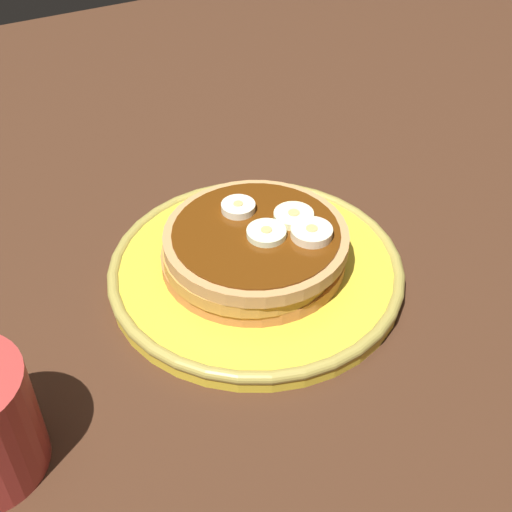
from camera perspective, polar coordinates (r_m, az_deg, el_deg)
ground_plane at (r=63.16cm, az=0.00°, el=-2.85°), size 140.00×140.00×3.00cm
plate at (r=61.46cm, az=0.00°, el=-1.15°), size 26.39×26.39×1.87cm
pancake_stack at (r=59.90cm, az=-0.26°, el=0.64°), size 16.79×16.37×3.87cm
banana_slice_0 at (r=58.03cm, az=0.87°, el=1.88°), size 3.39×3.39×0.83cm
banana_slice_1 at (r=60.94cm, az=-1.22°, el=4.10°), size 3.04×3.04×0.95cm
banana_slice_2 at (r=60.14cm, az=2.99°, el=3.45°), size 3.52×3.52×0.89cm
banana_slice_3 at (r=58.10cm, az=4.64°, el=1.91°), size 3.57×3.57×1.03cm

